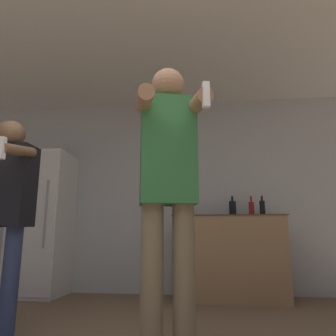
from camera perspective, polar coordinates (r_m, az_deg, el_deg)
The scene contains 9 objects.
wall_back at distance 4.41m, azimuth 0.34°, elevation -4.51°, with size 7.00×0.06×2.55m.
ceiling_slab at distance 3.27m, azimuth -3.11°, elevation 23.08°, with size 7.00×3.88×0.05m.
refrigerator at distance 4.51m, azimuth -21.09°, elevation -8.85°, with size 0.63×0.65×1.77m.
counter at distance 4.01m, azimuth 10.50°, elevation -15.03°, with size 1.28×0.66×0.95m.
bottle_tall_gin at distance 4.11m, azimuth 14.34°, elevation -6.83°, with size 0.06×0.06×0.26m.
bottle_red_label at distance 4.09m, azimuth 11.18°, elevation -6.91°, with size 0.08×0.08×0.25m.
bottle_short_whiskey at distance 4.13m, azimuth 16.11°, elevation -6.68°, with size 0.06×0.06×0.25m.
person_woman_foreground at distance 1.95m, azimuth 0.05°, elevation -2.49°, with size 0.48×0.53×1.75m.
person_man_side at distance 2.59m, azimuth -26.74°, elevation -5.45°, with size 0.44×0.47×1.54m.
Camera 1 is at (0.46, -0.95, 0.69)m, focal length 35.00 mm.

